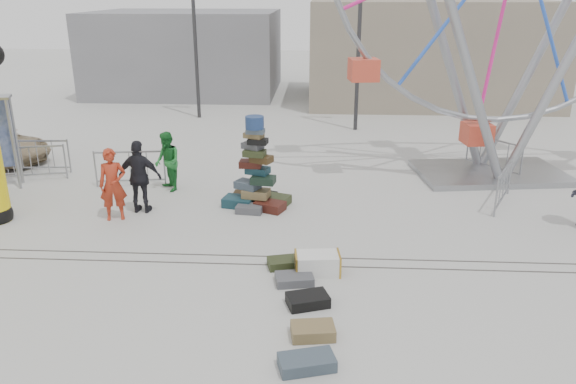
# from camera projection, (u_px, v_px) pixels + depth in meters

# --- Properties ---
(ground) EXTENTS (90.00, 90.00, 0.00)m
(ground) POSITION_uv_depth(u_px,v_px,m) (243.00, 278.00, 11.41)
(ground) COLOR #9E9E99
(ground) RESTS_ON ground
(track_line_near) EXTENTS (40.00, 0.04, 0.01)m
(track_line_near) POSITION_uv_depth(u_px,v_px,m) (247.00, 264.00, 11.97)
(track_line_near) COLOR #47443F
(track_line_near) RESTS_ON ground
(track_line_far) EXTENTS (40.00, 0.04, 0.01)m
(track_line_far) POSITION_uv_depth(u_px,v_px,m) (249.00, 256.00, 12.35)
(track_line_far) COLOR #47443F
(track_line_far) RESTS_ON ground
(building_right) EXTENTS (12.00, 8.00, 5.00)m
(building_right) POSITION_uv_depth(u_px,v_px,m) (427.00, 51.00, 28.96)
(building_right) COLOR gray
(building_right) RESTS_ON ground
(building_left) EXTENTS (10.00, 8.00, 4.40)m
(building_left) POSITION_uv_depth(u_px,v_px,m) (188.00, 52.00, 31.62)
(building_left) COLOR gray
(building_left) RESTS_ON ground
(lamp_post_right) EXTENTS (1.41, 0.25, 8.00)m
(lamp_post_right) POSITION_uv_depth(u_px,v_px,m) (362.00, 18.00, 21.92)
(lamp_post_right) COLOR #2D2D30
(lamp_post_right) RESTS_ON ground
(lamp_post_left) EXTENTS (1.41, 0.25, 8.00)m
(lamp_post_left) POSITION_uv_depth(u_px,v_px,m) (196.00, 15.00, 24.17)
(lamp_post_left) COLOR #2D2D30
(lamp_post_left) RESTS_ON ground
(suitcase_tower) EXTENTS (1.89, 1.57, 2.47)m
(suitcase_tower) POSITION_uv_depth(u_px,v_px,m) (256.00, 182.00, 14.98)
(suitcase_tower) COLOR #173945
(suitcase_tower) RESTS_ON ground
(steamer_trunk) EXTENTS (0.97, 0.62, 0.43)m
(steamer_trunk) POSITION_uv_depth(u_px,v_px,m) (317.00, 264.00, 11.53)
(steamer_trunk) COLOR silver
(steamer_trunk) RESTS_ON ground
(row_case_0) EXTENTS (0.85, 0.62, 0.19)m
(row_case_0) POSITION_uv_depth(u_px,v_px,m) (286.00, 263.00, 11.85)
(row_case_0) COLOR #2E371B
(row_case_0) RESTS_ON ground
(row_case_1) EXTENTS (0.82, 0.62, 0.18)m
(row_case_1) POSITION_uv_depth(u_px,v_px,m) (294.00, 279.00, 11.19)
(row_case_1) COLOR #505157
(row_case_1) RESTS_ON ground
(row_case_2) EXTENTS (0.88, 0.71, 0.21)m
(row_case_2) POSITION_uv_depth(u_px,v_px,m) (308.00, 300.00, 10.40)
(row_case_2) COLOR black
(row_case_2) RESTS_ON ground
(row_case_3) EXTENTS (0.79, 0.57, 0.21)m
(row_case_3) POSITION_uv_depth(u_px,v_px,m) (313.00, 331.00, 9.46)
(row_case_3) COLOR olive
(row_case_3) RESTS_ON ground
(row_case_4) EXTENTS (0.96, 0.68, 0.21)m
(row_case_4) POSITION_uv_depth(u_px,v_px,m) (307.00, 362.00, 8.67)
(row_case_4) COLOR #404F5C
(row_case_4) RESTS_ON ground
(barricade_dummy_a) EXTENTS (2.00, 0.23, 1.10)m
(barricade_dummy_a) POSITION_uv_depth(u_px,v_px,m) (37.00, 156.00, 17.76)
(barricade_dummy_a) COLOR gray
(barricade_dummy_a) RESTS_ON ground
(barricade_dummy_b) EXTENTS (1.97, 0.57, 1.10)m
(barricade_dummy_b) POSITION_uv_depth(u_px,v_px,m) (31.00, 163.00, 17.06)
(barricade_dummy_b) COLOR gray
(barricade_dummy_b) RESTS_ON ground
(barricade_dummy_c) EXTENTS (1.99, 0.39, 1.10)m
(barricade_dummy_c) POSITION_uv_depth(u_px,v_px,m) (130.00, 168.00, 16.55)
(barricade_dummy_c) COLOR gray
(barricade_dummy_c) RESTS_ON ground
(barricade_wheel_front) EXTENTS (0.99, 1.83, 1.10)m
(barricade_wheel_front) POSITION_uv_depth(u_px,v_px,m) (504.00, 186.00, 15.10)
(barricade_wheel_front) COLOR gray
(barricade_wheel_front) RESTS_ON ground
(barricade_wheel_back) EXTENTS (1.32, 1.63, 1.10)m
(barricade_wheel_back) POSITION_uv_depth(u_px,v_px,m) (493.00, 155.00, 17.84)
(barricade_wheel_back) COLOR gray
(barricade_wheel_back) RESTS_ON ground
(pedestrian_red) EXTENTS (0.78, 0.63, 1.85)m
(pedestrian_red) POSITION_uv_depth(u_px,v_px,m) (113.00, 185.00, 14.04)
(pedestrian_red) COLOR #9D2B16
(pedestrian_red) RESTS_ON ground
(pedestrian_green) EXTENTS (1.01, 1.06, 1.73)m
(pedestrian_green) POSITION_uv_depth(u_px,v_px,m) (167.00, 162.00, 16.11)
(pedestrian_green) COLOR #1C712B
(pedestrian_green) RESTS_ON ground
(pedestrian_black) EXTENTS (1.15, 0.52, 1.93)m
(pedestrian_black) POSITION_uv_depth(u_px,v_px,m) (140.00, 177.00, 14.48)
(pedestrian_black) COLOR black
(pedestrian_black) RESTS_ON ground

